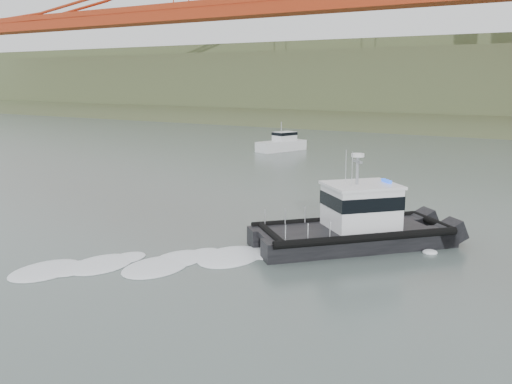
{
  "coord_description": "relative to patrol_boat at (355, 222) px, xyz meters",
  "views": [
    {
      "loc": [
        19.59,
        -22.02,
        8.99
      ],
      "look_at": [
        1.88,
        6.11,
        2.4
      ],
      "focal_mm": 40.0,
      "sensor_mm": 36.0,
      "label": 1
    }
  ],
  "objects": [
    {
      "name": "motorboat",
      "position": [
        -24.32,
        34.76,
        -0.38
      ],
      "size": [
        4.29,
        7.23,
        3.77
      ],
      "rotation": [
        0.0,
        0.0,
        -0.31
      ],
      "color": "silver",
      "rests_on": "ground"
    },
    {
      "name": "patrol_boat",
      "position": [
        0.0,
        0.0,
        0.0
      ],
      "size": [
        10.2,
        10.71,
        5.27
      ],
      "rotation": [
        0.0,
        0.0,
        -0.73
      ],
      "color": "black",
      "rests_on": "ground"
    },
    {
      "name": "ground",
      "position": [
        -8.07,
        -6.43,
        -1.32
      ],
      "size": [
        400.0,
        400.0,
        0.0
      ],
      "primitive_type": "plane",
      "color": "#566661",
      "rests_on": "ground"
    }
  ]
}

